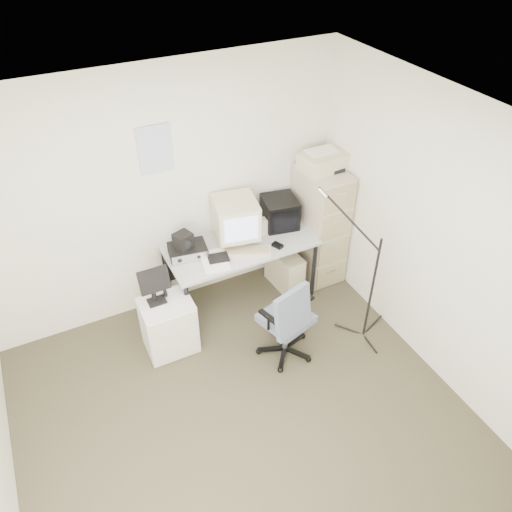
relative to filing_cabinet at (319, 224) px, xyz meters
name	(u,v)px	position (x,y,z in m)	size (l,w,h in m)	color
floor	(248,426)	(-1.58, -1.48, -0.66)	(3.60, 3.60, 0.01)	#433D2C
ceiling	(244,154)	(-1.58, -1.48, 1.85)	(3.60, 3.60, 0.01)	white
wall_back	(163,197)	(-1.58, 0.32, 0.60)	(3.60, 0.02, 2.50)	beige
wall_right	(446,249)	(0.22, -1.48, 0.60)	(0.02, 3.60, 2.50)	beige
wall_calendar	(155,149)	(-1.60, 0.31, 1.10)	(0.30, 0.02, 0.44)	white
filing_cabinet	(319,224)	(0.00, 0.00, 0.00)	(0.40, 0.60, 1.30)	#AEA191
printer	(323,161)	(0.00, 0.03, 0.74)	(0.45, 0.31, 0.17)	beige
desk	(241,271)	(-0.95, -0.03, -0.29)	(1.50, 0.70, 0.73)	silver
crt_monitor	(236,221)	(-0.96, 0.05, 0.31)	(0.41, 0.43, 0.45)	beige
crt_tv	(280,212)	(-0.44, 0.09, 0.23)	(0.33, 0.35, 0.30)	black
desk_speaker	(262,226)	(-0.68, 0.03, 0.16)	(0.09, 0.09, 0.17)	beige
keyboard	(248,251)	(-0.95, -0.19, 0.09)	(0.45, 0.16, 0.03)	beige
mouse	(278,245)	(-0.65, -0.24, 0.10)	(0.06, 0.11, 0.03)	black
radio_receiver	(188,250)	(-1.48, 0.04, 0.13)	(0.36, 0.26, 0.10)	black
radio_speaker	(183,241)	(-1.52, 0.03, 0.26)	(0.16, 0.15, 0.16)	black
papers	(215,260)	(-1.29, -0.17, 0.09)	(0.24, 0.33, 0.02)	white
pc_tower	(284,269)	(-0.44, -0.06, -0.43)	(0.21, 0.48, 0.45)	beige
office_chair	(286,317)	(-0.91, -0.91, -0.18)	(0.54, 0.54, 0.94)	slate
side_cart	(169,325)	(-1.86, -0.36, -0.36)	(0.47, 0.38, 0.58)	silver
music_stand	(154,285)	(-1.93, -0.31, 0.13)	(0.27, 0.14, 0.40)	black
headphones	(159,293)	(-1.88, -0.26, -0.02)	(0.15, 0.15, 0.03)	black
mic_stand	(375,275)	(-0.09, -1.06, 0.12)	(0.02, 0.02, 1.54)	black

